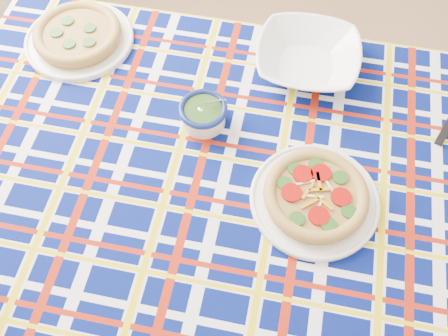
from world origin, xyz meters
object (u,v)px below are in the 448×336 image
Objects in this scene: dining_table at (249,192)px; main_focaccia_plate at (316,195)px; serving_bowl at (308,58)px; pesto_bowl at (203,113)px.

main_focaccia_plate is at bearing -12.68° from dining_table.
main_focaccia_plate is 1.11× the size of serving_bowl.
dining_table is at bearing -18.30° from pesto_bowl.
pesto_bowl is 0.32m from serving_bowl.
dining_table is 0.19m from main_focaccia_plate.
pesto_bowl reaches higher than serving_bowl.
pesto_bowl is 0.44× the size of serving_bowl.
serving_bowl is (-0.23, 0.33, 0.00)m from main_focaccia_plate.
serving_bowl is (-0.08, 0.37, 0.11)m from dining_table.
main_focaccia_plate is 2.50× the size of pesto_bowl.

